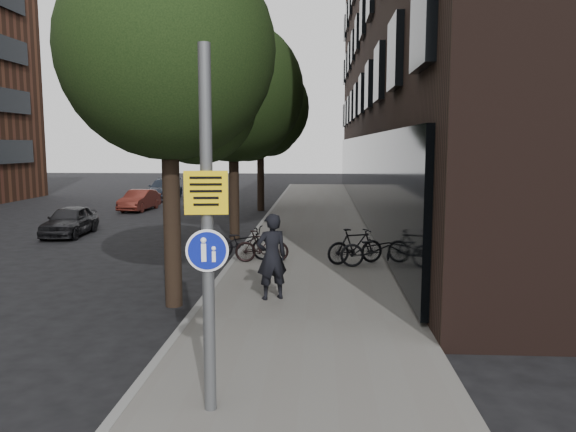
# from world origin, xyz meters

# --- Properties ---
(ground) EXTENTS (120.00, 120.00, 0.00)m
(ground) POSITION_xyz_m (0.00, 0.00, 0.00)
(ground) COLOR black
(ground) RESTS_ON ground
(sidewalk) EXTENTS (4.50, 60.00, 0.12)m
(sidewalk) POSITION_xyz_m (0.25, 10.00, 0.06)
(sidewalk) COLOR #5D5A56
(sidewalk) RESTS_ON ground
(curb_edge) EXTENTS (0.15, 60.00, 0.13)m
(curb_edge) POSITION_xyz_m (-2.00, 10.00, 0.07)
(curb_edge) COLOR slate
(curb_edge) RESTS_ON ground
(building_right_dark_brick) EXTENTS (12.00, 40.00, 18.00)m
(building_right_dark_brick) POSITION_xyz_m (8.50, 22.00, 9.00)
(building_right_dark_brick) COLOR black
(building_right_dark_brick) RESTS_ON ground
(street_tree_near) EXTENTS (4.40, 4.40, 7.50)m
(street_tree_near) POSITION_xyz_m (-2.53, 4.64, 5.11)
(street_tree_near) COLOR black
(street_tree_near) RESTS_ON ground
(street_tree_mid) EXTENTS (5.00, 5.00, 7.80)m
(street_tree_mid) POSITION_xyz_m (-2.53, 13.14, 5.11)
(street_tree_mid) COLOR black
(street_tree_mid) RESTS_ON ground
(street_tree_far) EXTENTS (5.00, 5.00, 7.80)m
(street_tree_far) POSITION_xyz_m (-2.53, 22.14, 5.11)
(street_tree_far) COLOR black
(street_tree_far) RESTS_ON ground
(signpost) EXTENTS (0.52, 0.15, 4.48)m
(signpost) POSITION_xyz_m (-0.85, -0.37, 2.38)
(signpost) COLOR #595B5E
(signpost) RESTS_ON sidewalk
(pedestrian) EXTENTS (0.80, 0.68, 1.85)m
(pedestrian) POSITION_xyz_m (-0.52, 4.73, 1.05)
(pedestrian) COLOR black
(pedestrian) RESTS_ON sidewalk
(parked_bike_facade_near) EXTENTS (1.91, 0.75, 0.99)m
(parked_bike_facade_near) POSITION_xyz_m (2.00, 8.01, 0.61)
(parked_bike_facade_near) COLOR black
(parked_bike_facade_near) RESTS_ON sidewalk
(parked_bike_facade_far) EXTENTS (1.72, 1.05, 1.00)m
(parked_bike_facade_far) POSITION_xyz_m (1.49, 8.45, 0.62)
(parked_bike_facade_far) COLOR black
(parked_bike_facade_far) RESTS_ON sidewalk
(parked_bike_curb_near) EXTENTS (1.94, 1.02, 0.97)m
(parked_bike_curb_near) POSITION_xyz_m (-1.74, 8.94, 0.60)
(parked_bike_curb_near) COLOR black
(parked_bike_curb_near) RESTS_ON sidewalk
(parked_bike_curb_far) EXTENTS (1.55, 0.58, 0.91)m
(parked_bike_curb_far) POSITION_xyz_m (-1.13, 8.53, 0.57)
(parked_bike_curb_far) COLOR black
(parked_bike_curb_far) RESTS_ON sidewalk
(parked_car_near) EXTENTS (1.52, 3.39, 1.13)m
(parked_car_near) POSITION_xyz_m (-8.95, 13.48, 0.56)
(parked_car_near) COLOR black
(parked_car_near) RESTS_ON ground
(parked_car_mid) EXTENTS (1.42, 3.36, 1.08)m
(parked_car_mid) POSITION_xyz_m (-8.93, 21.63, 0.54)
(parked_car_mid) COLOR maroon
(parked_car_mid) RESTS_ON ground
(parked_car_far) EXTENTS (2.29, 4.62, 1.29)m
(parked_car_far) POSITION_xyz_m (-9.28, 27.60, 0.65)
(parked_car_far) COLOR #1A222F
(parked_car_far) RESTS_ON ground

